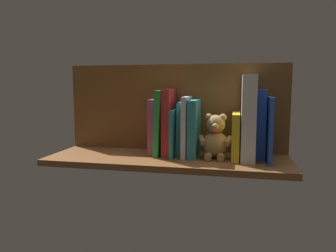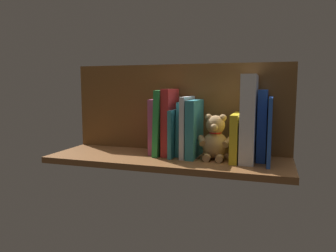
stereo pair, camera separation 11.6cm
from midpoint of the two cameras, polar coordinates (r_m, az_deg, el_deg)
ground_plane at (r=117.70cm, az=2.83°, el=-6.01°), size 87.24×29.96×2.20cm
shelf_back_panel at (r=127.29cm, az=4.38°, el=3.23°), size 87.24×1.50×34.13cm
book_0 at (r=113.65cm, az=20.51°, el=-0.72°), size 1.23×19.34×22.00cm
book_1 at (r=116.85cm, az=19.19°, el=0.13°), size 3.05×12.42×24.41cm
dictionary_thick_white at (r=113.88cm, az=17.07°, el=1.32°), size 4.78×17.65×29.44cm
book_2 at (r=114.84cm, az=14.89°, el=-1.89°), size 2.58×17.81×16.24cm
teddy_bear at (r=114.11cm, az=11.30°, el=-2.40°), size 12.96×10.19×15.96cm
book_3 at (r=116.84cm, az=7.61°, el=-0.46°), size 3.04×16.60×20.70cm
book_4 at (r=117.62cm, az=6.27°, el=-0.10°), size 1.78×15.97×21.87cm
book_5 at (r=120.01cm, az=5.37°, el=-0.43°), size 2.36×12.29×19.91cm
book_6 at (r=118.67cm, az=4.18°, el=-1.17°), size 1.30×16.41×17.12cm
book_7 at (r=120.04cm, az=3.14°, el=0.73°), size 2.95×13.90×24.62cm
book_8 at (r=120.20cm, az=1.69°, el=0.62°), size 2.85×15.29×24.13cm
book_9 at (r=122.36cm, az=0.65°, el=-0.06°), size 2.38×12.77×20.72cm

